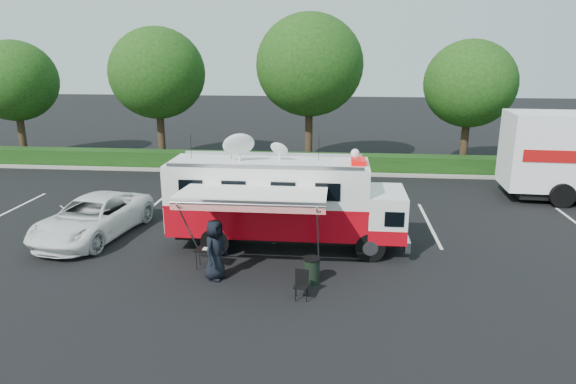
% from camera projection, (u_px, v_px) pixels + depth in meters
% --- Properties ---
extents(ground_plane, '(120.00, 120.00, 0.00)m').
position_uv_depth(ground_plane, '(287.00, 247.00, 18.41)').
color(ground_plane, black).
rests_on(ground_plane, ground).
extents(back_border, '(60.00, 6.14, 8.87)m').
position_uv_depth(back_border, '(329.00, 82.00, 29.32)').
color(back_border, '#9E998E').
rests_on(back_border, ground_plane).
extents(stall_lines, '(24.12, 5.50, 0.01)m').
position_uv_depth(stall_lines, '(282.00, 219.00, 21.33)').
color(stall_lines, silver).
rests_on(stall_lines, ground_plane).
extents(command_truck, '(8.29, 2.28, 3.98)m').
position_uv_depth(command_truck, '(285.00, 201.00, 17.96)').
color(command_truck, black).
rests_on(command_truck, ground_plane).
extents(awning, '(4.52, 2.36, 2.74)m').
position_uv_depth(awning, '(252.00, 196.00, 15.53)').
color(awning, white).
rests_on(awning, ground_plane).
extents(white_suv, '(3.28, 5.73, 1.51)m').
position_uv_depth(white_suv, '(95.00, 236.00, 19.42)').
color(white_suv, white).
rests_on(white_suv, ground_plane).
extents(person, '(0.88, 1.08, 1.90)m').
position_uv_depth(person, '(216.00, 278.00, 15.88)').
color(person, black).
rests_on(person, ground_plane).
extents(folding_table, '(0.84, 0.66, 0.64)m').
position_uv_depth(folding_table, '(207.00, 251.00, 16.49)').
color(folding_table, black).
rests_on(folding_table, ground_plane).
extents(folding_chair, '(0.47, 0.49, 0.83)m').
position_uv_depth(folding_chair, '(302.00, 282.00, 14.52)').
color(folding_chair, black).
rests_on(folding_chair, ground_plane).
extents(trash_bin, '(0.54, 0.54, 0.81)m').
position_uv_depth(trash_bin, '(311.00, 270.00, 15.47)').
color(trash_bin, black).
rests_on(trash_bin, ground_plane).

